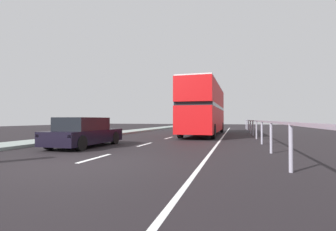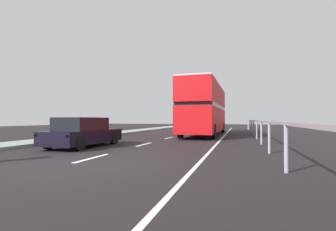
# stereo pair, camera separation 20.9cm
# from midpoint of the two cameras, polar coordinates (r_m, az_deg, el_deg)

# --- Properties ---
(ground_plane) EXTENTS (75.00, 120.00, 0.10)m
(ground_plane) POSITION_cam_midpoint_polar(r_m,az_deg,el_deg) (7.93, -20.88, -10.65)
(ground_plane) COLOR black
(lane_paint_markings) EXTENTS (3.73, 46.00, 0.01)m
(lane_paint_markings) POSITION_cam_midpoint_polar(r_m,az_deg,el_deg) (15.11, 6.62, -5.82)
(lane_paint_markings) COLOR silver
(lane_paint_markings) RESTS_ON ground
(bridge_side_railing) EXTENTS (0.10, 42.00, 1.24)m
(bridge_side_railing) POSITION_cam_midpoint_polar(r_m,az_deg,el_deg) (15.33, 20.07, -2.01)
(bridge_side_railing) COLOR gray
(bridge_side_railing) RESTS_ON ground
(double_decker_bus_red) EXTENTS (2.62, 11.10, 4.13)m
(double_decker_bus_red) POSITION_cam_midpoint_polar(r_m,az_deg,el_deg) (20.42, 8.23, 1.68)
(double_decker_bus_red) COLOR red
(double_decker_bus_red) RESTS_ON ground
(hatchback_car_near) EXTENTS (1.82, 4.26, 1.39)m
(hatchback_car_near) POSITION_cam_midpoint_polar(r_m,az_deg,el_deg) (12.29, -19.40, -3.82)
(hatchback_car_near) COLOR black
(hatchback_car_near) RESTS_ON ground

